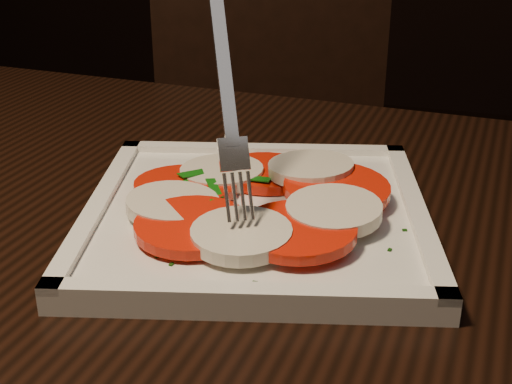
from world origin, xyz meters
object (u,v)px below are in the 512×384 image
object	(u,v)px
chair	(271,163)
fork	(222,81)
plate	(256,217)
table	(246,366)

from	to	relation	value
chair	fork	size ratio (longest dim) A/B	5.44
chair	fork	bearing A→B (deg)	-95.39
chair	plate	size ratio (longest dim) A/B	3.46
table	chair	xyz separation A→B (m)	(-0.17, 0.70, -0.12)
table	chair	bearing A→B (deg)	103.68
plate	table	bearing A→B (deg)	-82.27
chair	plate	bearing A→B (deg)	-93.29
table	plate	bearing A→B (deg)	97.73
table	fork	size ratio (longest dim) A/B	7.32
chair	plate	xyz separation A→B (m)	(0.16, -0.65, 0.22)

